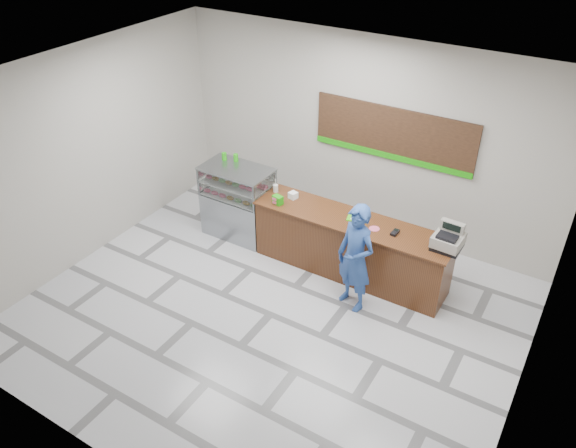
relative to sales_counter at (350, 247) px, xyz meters
The scene contains 16 objects.
floor 1.72m from the sales_counter, 109.54° to the right, with size 7.00×7.00×0.00m, color silver.
back_wall 1.98m from the sales_counter, 110.77° to the left, with size 7.00×7.00×0.00m, color #B1ADA3.
ceiling 3.41m from the sales_counter, 109.54° to the right, with size 7.00×7.00×0.00m, color silver.
sales_counter is the anchor object (origin of this frame).
display_case 2.23m from the sales_counter, behind, with size 1.22×0.72×1.33m.
menu_board 2.00m from the sales_counter, 90.00° to the left, with size 2.80×0.06×0.90m.
cash_register 1.64m from the sales_counter, ahead, with size 0.42×0.44×0.39m.
card_terminal 0.89m from the sales_counter, ahead, with size 0.08×0.17×0.04m, color black.
serving_tray 0.53m from the sales_counter, 55.51° to the left, with size 0.36×0.30×0.02m.
napkin_box 1.27m from the sales_counter, behind, with size 0.13×0.13×0.11m, color white.
straw_cup 1.61m from the sales_counter, behind, with size 0.09×0.09×0.13m, color silver.
promo_box 1.40m from the sales_counter, behind, with size 0.16×0.11×0.15m, color #1EA20E.
donut_decal 0.65m from the sales_counter, ahead, with size 0.16×0.16×0.00m, color #E7587F.
green_cup_left 2.73m from the sales_counter, behind, with size 0.08×0.08×0.13m, color #1EA20E.
green_cup_right 2.55m from the sales_counter, behind, with size 0.08×0.08×0.13m, color #1EA20E.
customer 0.87m from the sales_counter, 60.01° to the right, with size 0.64×0.42×1.75m, color #2A4C97.
Camera 1 is at (3.53, -5.26, 5.79)m, focal length 35.00 mm.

